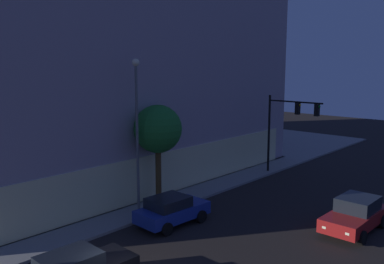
# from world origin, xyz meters

# --- Properties ---
(modern_building) EXTENTS (29.10, 29.01, 21.68)m
(modern_building) POSITION_xyz_m (10.75, 22.29, 10.77)
(modern_building) COLOR #4C4C51
(modern_building) RESTS_ON ground
(traffic_light_far_corner) EXTENTS (0.33, 4.59, 6.21)m
(traffic_light_far_corner) POSITION_xyz_m (19.58, 4.47, 4.57)
(traffic_light_far_corner) COLOR black
(traffic_light_far_corner) RESTS_ON sidewalk_corner
(street_lamp_sidewalk) EXTENTS (0.44, 0.44, 8.96)m
(street_lamp_sidewalk) POSITION_xyz_m (6.30, 6.85, 5.68)
(street_lamp_sidewalk) COLOR slate
(street_lamp_sidewalk) RESTS_ON sidewalk_corner
(sidewalk_tree) EXTENTS (2.99, 2.99, 6.19)m
(sidewalk_tree) POSITION_xyz_m (8.11, 7.02, 4.80)
(sidewalk_tree) COLOR brown
(sidewalk_tree) RESTS_ON sidewalk_corner
(car_blue) EXTENTS (4.25, 2.30, 1.62)m
(car_blue) POSITION_xyz_m (6.27, 4.04, 0.85)
(car_blue) COLOR navy
(car_blue) RESTS_ON ground
(car_red) EXTENTS (4.74, 2.26, 1.77)m
(car_red) POSITION_xyz_m (12.28, -3.79, 0.89)
(car_red) COLOR maroon
(car_red) RESTS_ON ground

